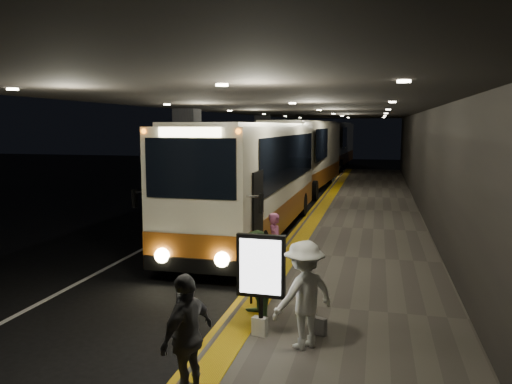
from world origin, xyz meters
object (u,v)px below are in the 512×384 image
Objects in this scene: stanchion_post at (251,276)px; bag_plain at (260,326)px; coach_second at (303,158)px; bag_polka at (320,326)px; coach_main at (254,183)px; coach_third at (331,147)px; passenger_boarding at (275,244)px; passenger_waiting_grey at (187,336)px; passenger_waiting_green at (256,275)px; passenger_waiting_white at (304,294)px; info_sign at (261,268)px.

bag_plain is at bearing -70.05° from stanchion_post.
bag_polka is at bearing -77.78° from coach_second.
coach_second is at bearing 90.52° from coach_main.
coach_third is 33.69m from passenger_boarding.
coach_third is at bearing -160.65° from passenger_waiting_grey.
coach_main is 7.93× the size of passenger_boarding.
passenger_waiting_grey is at bearing -89.21° from stanchion_post.
coach_main is at bearing 103.64° from stanchion_post.
passenger_waiting_green is 0.95× the size of passenger_waiting_white.
passenger_waiting_grey reaches higher than bag_polka.
passenger_waiting_grey is 2.97m from bag_polka.
bag_polka is at bearing -68.39° from coach_main.
passenger_waiting_green is (0.24, -2.95, 0.09)m from passenger_boarding.
coach_main is 8.98m from bag_polka.
stanchion_post is at bearing 155.24° from passenger_boarding.
info_sign is at bearing -163.53° from bag_polka.
passenger_waiting_white is at bearing 174.72° from passenger_boarding.
info_sign reaches higher than bag_plain.
passenger_boarding is at bearing 113.88° from bag_polka.
stanchion_post is at bearing -98.30° from passenger_waiting_white.
passenger_boarding is 2.96m from passenger_waiting_green.
coach_third reaches higher than bag_plain.
stanchion_post is (-0.29, 0.75, -0.26)m from passenger_waiting_green.
coach_second reaches higher than stanchion_post.
bag_plain is (2.35, -20.88, -1.59)m from coach_second.
passenger_waiting_green is 1.44m from passenger_waiting_white.
stanchion_post is (-0.55, 1.47, -0.63)m from info_sign.
passenger_waiting_grey is (1.75, -39.47, -0.89)m from coach_third.
coach_second reaches higher than passenger_waiting_white.
coach_second reaches higher than passenger_waiting_grey.
passenger_boarding is at bearing -163.19° from passenger_waiting_grey.
coach_third is at bearing 92.72° from stanchion_post.
passenger_waiting_green is 0.94× the size of info_sign.
passenger_waiting_white is (3.05, -8.78, -0.76)m from coach_main.
passenger_waiting_grey is 2.35m from bag_plain.
info_sign is (0.50, -3.67, 0.45)m from passenger_boarding.
coach_third reaches higher than info_sign.
passenger_waiting_white is 0.99× the size of info_sign.
coach_main is 9.33m from passenger_waiting_white.
passenger_waiting_green reaches higher than bag_polka.
passenger_waiting_grey is (0.00, -5.84, 0.10)m from passenger_boarding.
coach_second is 1.00× the size of coach_third.
coach_second is (-0.11, 12.37, 0.08)m from coach_main.
passenger_boarding is at bearing -84.03° from coach_third.
passenger_boarding is 4.73× the size of bag_plain.
passenger_waiting_green is at bearing -167.90° from passenger_waiting_grey.
info_sign reaches higher than passenger_boarding.
passenger_waiting_green is (2.11, -20.17, -0.89)m from coach_second.
passenger_waiting_white is 0.89m from info_sign.
coach_main is 8.10m from passenger_waiting_green.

